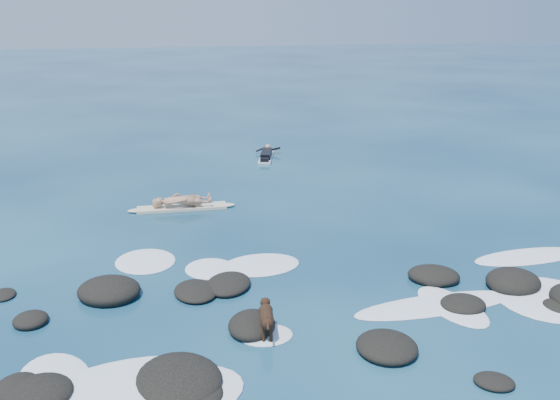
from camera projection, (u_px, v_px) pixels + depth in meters
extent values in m
plane|color=#0A2642|center=(294.00, 289.00, 14.55)|extent=(160.00, 160.00, 0.00)
ellipsoid|color=black|center=(228.00, 284.00, 14.63)|extent=(1.46, 1.61, 0.31)
ellipsoid|color=black|center=(3.00, 295.00, 14.20)|extent=(0.67, 0.78, 0.15)
ellipsoid|color=black|center=(39.00, 393.00, 10.55)|extent=(1.44, 1.47, 0.34)
ellipsoid|color=black|center=(200.00, 395.00, 10.56)|extent=(1.03, 1.13, 0.22)
ellipsoid|color=black|center=(109.00, 291.00, 14.18)|extent=(1.91, 1.87, 0.54)
ellipsoid|color=black|center=(252.00, 325.00, 12.72)|extent=(1.23, 1.41, 0.42)
ellipsoid|color=black|center=(463.00, 304.00, 13.67)|extent=(1.20, 1.14, 0.30)
ellipsoid|color=black|center=(17.00, 388.00, 10.73)|extent=(0.96, 1.04, 0.29)
ellipsoid|color=black|center=(559.00, 307.00, 13.61)|extent=(0.80, 0.86, 0.22)
ellipsoid|color=black|center=(31.00, 320.00, 13.00)|extent=(0.75, 0.79, 0.29)
ellipsoid|color=black|center=(513.00, 282.00, 14.63)|extent=(1.74, 1.70, 0.53)
ellipsoid|color=black|center=(179.00, 379.00, 10.94)|extent=(1.96, 2.10, 0.40)
ellipsoid|color=black|center=(494.00, 382.00, 10.94)|extent=(0.91, 0.85, 0.20)
ellipsoid|color=black|center=(434.00, 276.00, 15.01)|extent=(1.53, 1.40, 0.43)
ellipsoid|color=black|center=(196.00, 291.00, 14.30)|extent=(1.14, 1.35, 0.26)
ellipsoid|color=black|center=(387.00, 347.00, 11.95)|extent=(1.29, 1.35, 0.38)
ellipsoid|color=white|center=(528.00, 257.00, 16.37)|extent=(3.26, 1.26, 0.12)
ellipsoid|color=white|center=(170.00, 398.00, 10.56)|extent=(3.07, 2.48, 0.12)
ellipsoid|color=white|center=(549.00, 299.00, 14.06)|extent=(2.39, 2.41, 0.12)
ellipsoid|color=white|center=(436.00, 305.00, 13.77)|extent=(3.99, 1.34, 0.12)
ellipsoid|color=white|center=(145.00, 261.00, 16.08)|extent=(1.75, 1.88, 0.12)
ellipsoid|color=white|center=(452.00, 306.00, 13.72)|extent=(1.47, 2.31, 0.12)
ellipsoid|color=white|center=(131.00, 380.00, 11.06)|extent=(3.02, 1.71, 0.12)
ellipsoid|color=white|center=(54.00, 379.00, 11.07)|extent=(1.74, 2.14, 0.12)
ellipsoid|color=white|center=(261.00, 265.00, 15.86)|extent=(2.17, 1.66, 0.12)
ellipsoid|color=white|center=(210.00, 269.00, 15.63)|extent=(1.45, 1.52, 0.12)
ellipsoid|color=white|center=(266.00, 335.00, 12.53)|extent=(1.10, 0.90, 0.12)
cube|color=beige|center=(182.00, 208.00, 20.09)|extent=(2.86, 0.60, 0.10)
ellipsoid|color=beige|center=(226.00, 205.00, 20.36)|extent=(0.57, 0.33, 0.10)
ellipsoid|color=beige|center=(137.00, 210.00, 19.83)|extent=(0.57, 0.33, 0.10)
imported|color=tan|center=(180.00, 179.00, 19.80)|extent=(0.45, 0.68, 1.86)
cube|color=silver|center=(266.00, 157.00, 26.56)|extent=(1.06, 2.27, 0.08)
ellipsoid|color=silver|center=(269.00, 151.00, 27.61)|extent=(0.38, 0.53, 0.08)
cube|color=black|center=(266.00, 154.00, 26.51)|extent=(0.74, 1.42, 0.22)
sphere|color=tan|center=(268.00, 147.00, 27.22)|extent=(0.28, 0.28, 0.23)
cylinder|color=black|center=(262.00, 149.00, 27.42)|extent=(0.56, 0.17, 0.25)
cylinder|color=black|center=(275.00, 149.00, 27.39)|extent=(0.49, 0.41, 0.25)
cube|color=black|center=(265.00, 159.00, 25.81)|extent=(0.47, 0.62, 0.14)
cylinder|color=black|center=(267.00, 317.00, 12.30)|extent=(0.33, 0.59, 0.27)
sphere|color=black|center=(266.00, 311.00, 12.54)|extent=(0.32, 0.32, 0.29)
sphere|color=black|center=(267.00, 323.00, 12.05)|extent=(0.29, 0.29, 0.26)
sphere|color=black|center=(265.00, 303.00, 12.66)|extent=(0.23, 0.23, 0.20)
cone|color=black|center=(265.00, 300.00, 12.78)|extent=(0.12, 0.14, 0.11)
cone|color=black|center=(263.00, 299.00, 12.62)|extent=(0.10, 0.08, 0.10)
cone|color=black|center=(268.00, 299.00, 12.63)|extent=(0.10, 0.08, 0.10)
cylinder|color=black|center=(262.00, 325.00, 12.56)|extent=(0.08, 0.08, 0.37)
cylinder|color=black|center=(270.00, 325.00, 12.58)|extent=(0.08, 0.08, 0.37)
cylinder|color=black|center=(264.00, 335.00, 12.19)|extent=(0.08, 0.08, 0.37)
cylinder|color=black|center=(271.00, 335.00, 12.21)|extent=(0.08, 0.08, 0.37)
cylinder|color=black|center=(268.00, 324.00, 11.92)|extent=(0.08, 0.27, 0.16)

